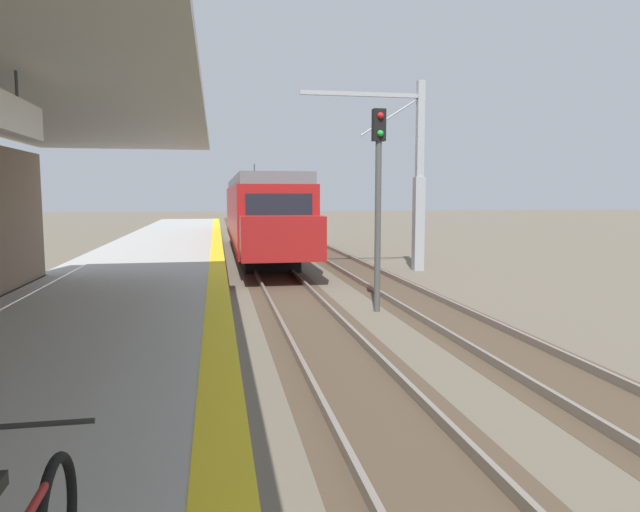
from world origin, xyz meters
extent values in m
cube|color=#A8A8A3|center=(-2.50, 16.00, 0.45)|extent=(5.00, 80.00, 0.90)
cube|color=yellow|center=(-0.25, 16.00, 0.90)|extent=(0.50, 80.00, 0.01)
cube|color=white|center=(-2.20, 9.70, 3.82)|extent=(0.08, 1.40, 0.36)
cylinder|color=#333333|center=(-2.20, 9.70, 4.14)|extent=(0.03, 0.03, 0.27)
cube|color=#4C3D2D|center=(1.90, 20.00, 0.00)|extent=(2.34, 120.00, 0.01)
cube|color=slate|center=(1.18, 20.00, 0.08)|extent=(0.08, 120.00, 0.15)
cube|color=slate|center=(2.62, 20.00, 0.08)|extent=(0.08, 120.00, 0.15)
cube|color=#4C3D2D|center=(5.30, 20.00, 0.00)|extent=(2.34, 120.00, 0.01)
cube|color=slate|center=(4.58, 20.00, 0.08)|extent=(0.08, 120.00, 0.15)
cube|color=slate|center=(6.02, 20.00, 0.08)|extent=(0.08, 120.00, 0.15)
cube|color=maroon|center=(1.90, 32.29, 2.07)|extent=(2.90, 18.00, 2.70)
cube|color=slate|center=(1.90, 32.29, 3.64)|extent=(2.67, 18.00, 0.44)
cube|color=black|center=(1.90, 23.27, 2.48)|extent=(2.32, 0.06, 1.21)
cube|color=maroon|center=(1.90, 22.49, 1.60)|extent=(2.78, 1.60, 1.49)
cube|color=black|center=(3.36, 32.29, 2.48)|extent=(0.04, 15.84, 0.86)
cylinder|color=#333333|center=(1.90, 35.89, 4.31)|extent=(0.06, 0.06, 0.90)
cube|color=black|center=(1.90, 26.44, 0.36)|extent=(2.17, 2.20, 0.72)
cube|color=black|center=(1.90, 38.14, 0.36)|extent=(2.17, 2.20, 0.72)
cylinder|color=#262626|center=(-1.15, 6.47, 1.85)|extent=(0.48, 0.03, 0.03)
cylinder|color=#4C4C4C|center=(3.85, 17.67, 2.20)|extent=(0.16, 0.16, 4.40)
cube|color=black|center=(3.85, 17.67, 4.80)|extent=(0.32, 0.24, 0.80)
sphere|color=red|center=(3.85, 17.53, 5.02)|extent=(0.16, 0.16, 0.16)
sphere|color=green|center=(3.85, 17.53, 4.58)|extent=(0.16, 0.16, 0.16)
cube|color=#9EA3A8|center=(7.75, 25.35, 1.88)|extent=(0.40, 0.40, 3.75)
cube|color=#9EA3A8|center=(7.75, 25.35, 5.62)|extent=(0.28, 0.28, 3.75)
cube|color=#9EA3A8|center=(5.35, 25.35, 6.90)|extent=(4.80, 0.16, 0.16)
cylinder|color=#9EA3A8|center=(6.55, 25.35, 6.10)|extent=(2.47, 0.07, 1.60)
camera|label=1|loc=(-0.26, 3.39, 3.04)|focal=32.18mm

